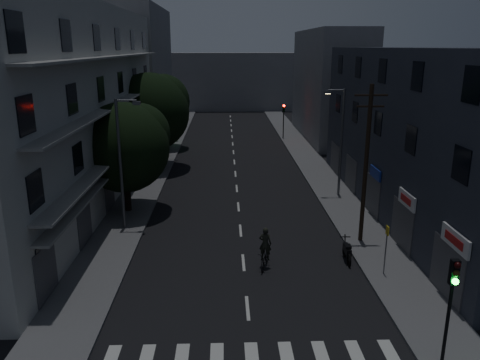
{
  "coord_description": "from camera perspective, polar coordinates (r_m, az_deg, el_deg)",
  "views": [
    {
      "loc": [
        -0.93,
        -16.19,
        11.08
      ],
      "look_at": [
        0.0,
        12.0,
        3.0
      ],
      "focal_mm": 35.0,
      "sensor_mm": 36.0,
      "label": 1
    }
  ],
  "objects": [
    {
      "name": "building_far_end",
      "position": [
        86.4,
        -1.3,
        11.95
      ],
      "size": [
        24.0,
        8.0,
        10.0
      ],
      "primitive_type": "cube",
      "color": "slate",
      "rests_on": "ground"
    },
    {
      "name": "tree_near",
      "position": [
        32.2,
        -13.82,
        4.3
      ],
      "size": [
        6.04,
        6.04,
        7.45
      ],
      "color": "black",
      "rests_on": "sidewalk_left"
    },
    {
      "name": "street_lamp_right",
      "position": [
        35.54,
        12.1,
        5.12
      ],
      "size": [
        1.51,
        0.25,
        8.0
      ],
      "color": "#55585D",
      "rests_on": "sidewalk_right"
    },
    {
      "name": "sidewalk_right",
      "position": [
        43.46,
        9.36,
        1.1
      ],
      "size": [
        3.0,
        90.0,
        0.15
      ],
      "primitive_type": "cube",
      "color": "#565659",
      "rests_on": "ground"
    },
    {
      "name": "traffic_signal_far_left",
      "position": [
        56.37,
        -7.79,
        7.7
      ],
      "size": [
        0.28,
        0.37,
        4.1
      ],
      "color": "black",
      "rests_on": "sidewalk_left"
    },
    {
      "name": "ground",
      "position": [
        42.66,
        -0.58,
        0.93
      ],
      "size": [
        160.0,
        160.0,
        0.0
      ],
      "primitive_type": "plane",
      "color": "black",
      "rests_on": "ground"
    },
    {
      "name": "lane_markings",
      "position": [
        48.72,
        -0.75,
        2.85
      ],
      "size": [
        0.15,
        60.5,
        0.01
      ],
      "color": "beige",
      "rests_on": "ground"
    },
    {
      "name": "utility_pole",
      "position": [
        27.09,
        15.12,
        2.17
      ],
      "size": [
        1.8,
        0.24,
        9.0
      ],
      "color": "black",
      "rests_on": "sidewalk_right"
    },
    {
      "name": "building_left",
      "position": [
        36.16,
        -19.9,
        8.56
      ],
      "size": [
        7.0,
        36.0,
        14.0
      ],
      "color": "#ACACA7",
      "rests_on": "ground"
    },
    {
      "name": "traffic_signal_near",
      "position": [
        17.77,
        24.44,
        -12.26
      ],
      "size": [
        0.28,
        0.37,
        4.1
      ],
      "color": "black",
      "rests_on": "sidewalk_right"
    },
    {
      "name": "building_far_left",
      "position": [
        65.21,
        -11.97,
        12.94
      ],
      "size": [
        6.0,
        20.0,
        16.0
      ],
      "primitive_type": "cube",
      "color": "slate",
      "rests_on": "ground"
    },
    {
      "name": "street_lamp_left_near",
      "position": [
        29.05,
        -14.21,
        2.6
      ],
      "size": [
        1.51,
        0.25,
        8.0
      ],
      "color": "#57585E",
      "rests_on": "sidewalk_left"
    },
    {
      "name": "cyclist",
      "position": [
        24.47,
        3.08,
        -9.01
      ],
      "size": [
        1.05,
        1.85,
        2.22
      ],
      "rotation": [
        0.0,
        0.0,
        -0.27
      ],
      "color": "black",
      "rests_on": "ground"
    },
    {
      "name": "sidewalk_left",
      "position": [
        43.13,
        -10.59,
        0.93
      ],
      "size": [
        3.0,
        90.0,
        0.15
      ],
      "primitive_type": "cube",
      "color": "#565659",
      "rests_on": "ground"
    },
    {
      "name": "building_right",
      "position": [
        33.3,
        21.07,
        5.27
      ],
      "size": [
        6.19,
        28.0,
        11.0
      ],
      "color": "#292D38",
      "rests_on": "ground"
    },
    {
      "name": "street_lamp_left_far",
      "position": [
        47.57,
        -9.19,
        7.95
      ],
      "size": [
        1.51,
        0.25,
        8.0
      ],
      "color": "slate",
      "rests_on": "sidewalk_left"
    },
    {
      "name": "bus_stop_sign",
      "position": [
        24.18,
        17.43,
        -7.13
      ],
      "size": [
        0.06,
        0.35,
        2.52
      ],
      "color": "#595B60",
      "rests_on": "sidewalk_right"
    },
    {
      "name": "motorcycle",
      "position": [
        25.91,
        12.9,
        -8.55
      ],
      "size": [
        0.57,
        1.98,
        1.27
      ],
      "rotation": [
        0.0,
        0.0,
        -0.05
      ],
      "color": "black",
      "rests_on": "ground"
    },
    {
      "name": "tree_mid",
      "position": [
        43.62,
        -10.8,
        8.49
      ],
      "size": [
        7.09,
        7.09,
        8.72
      ],
      "color": "black",
      "rests_on": "sidewalk_left"
    },
    {
      "name": "tree_far",
      "position": [
        52.48,
        -9.17,
        8.29
      ],
      "size": [
        5.27,
        5.27,
        6.52
      ],
      "color": "black",
      "rests_on": "sidewalk_left"
    },
    {
      "name": "traffic_signal_far_right",
      "position": [
        57.98,
        5.35,
        8.01
      ],
      "size": [
        0.28,
        0.37,
        4.1
      ],
      "color": "black",
      "rests_on": "sidewalk_right"
    },
    {
      "name": "building_far_right",
      "position": [
        59.78,
        10.82,
        11.32
      ],
      "size": [
        6.0,
        20.0,
        13.0
      ],
      "primitive_type": "cube",
      "color": "slate",
      "rests_on": "ground"
    }
  ]
}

